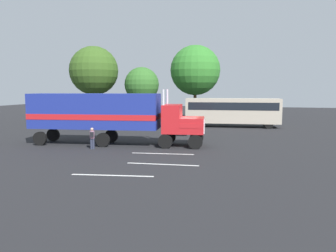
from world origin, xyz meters
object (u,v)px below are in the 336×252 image
person_bystander (92,137)px  tree_center (94,71)px  semi_truck (108,114)px  tree_left (142,85)px  parked_bus (232,110)px  parked_car (78,121)px  tree_right (195,70)px

person_bystander → tree_center: (-9.05, 18.79, 6.09)m
semi_truck → tree_left: size_ratio=1.94×
semi_truck → parked_bus: size_ratio=1.29×
semi_truck → parked_car: 12.34m
tree_left → parked_bus: bearing=-9.1°
semi_truck → parked_car: bearing=130.4°
parked_bus → tree_center: tree_center is taller
tree_left → tree_center: 6.96m
semi_truck → tree_right: 23.06m
parked_car → person_bystander: bearing=-56.6°
person_bystander → parked_car: bearing=123.4°
person_bystander → parked_car: person_bystander is taller
parked_bus → tree_center: (-18.67, 1.60, 4.91)m
person_bystander → tree_center: size_ratio=0.16×
parked_car → parked_bus: bearing=18.4°
tree_right → parked_bus: bearing=-52.1°
tree_center → tree_right: tree_right is taller
parked_car → tree_left: 10.18m
semi_truck → tree_right: bearing=80.8°
tree_center → tree_right: (13.01, 5.68, 0.20)m
parked_car → semi_truck: bearing=-49.6°
tree_right → semi_truck: bearing=-99.2°
tree_right → person_bystander: bearing=-99.2°
semi_truck → parked_bus: bearing=58.4°
person_bystander → tree_center: 21.73m
parked_bus → tree_right: (-5.66, 7.28, 5.12)m
person_bystander → tree_left: bearing=97.0°
parked_bus → tree_right: 10.54m
person_bystander → tree_left: tree_left is taller
parked_bus → tree_right: bearing=127.9°
tree_left → tree_right: bearing=40.3°
tree_center → person_bystander: bearing=-64.3°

